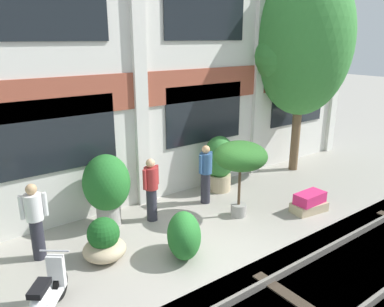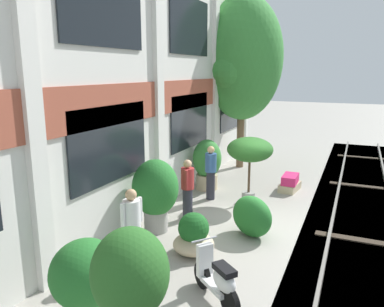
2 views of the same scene
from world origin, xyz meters
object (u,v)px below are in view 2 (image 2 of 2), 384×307
(potted_plant_glazed_jar, at_px, (207,163))
(resident_near_plants, at_px, (211,171))
(potted_plant_low_pan, at_px, (131,286))
(potted_plant_square_trough, at_px, (290,183))
(scooter_second_parked, at_px, (218,279))
(potted_plant_fluted_column, at_px, (155,191))
(potted_plant_terracotta_small, at_px, (250,151))
(topiary_hedge, at_px, (252,216))
(potted_plant_wide_bowl, at_px, (194,237))
(resident_by_doorway, at_px, (132,227))
(potted_plant_ribbed_drum, at_px, (86,278))
(resident_watching_tracks, at_px, (188,188))
(broadleaf_tree, at_px, (243,61))

(potted_plant_glazed_jar, xyz_separation_m, resident_near_plants, (-0.89, -0.48, -0.00))
(potted_plant_low_pan, relative_size, potted_plant_square_trough, 2.37)
(scooter_second_parked, bearing_deg, potted_plant_fluted_column, -3.44)
(potted_plant_terracotta_small, bearing_deg, resident_near_plants, 99.00)
(potted_plant_fluted_column, height_order, potted_plant_terracotta_small, potted_plant_terracotta_small)
(potted_plant_low_pan, distance_m, potted_plant_fluted_column, 5.30)
(potted_plant_fluted_column, bearing_deg, potted_plant_low_pan, -153.01)
(potted_plant_low_pan, bearing_deg, topiary_hedge, 1.92)
(potted_plant_glazed_jar, bearing_deg, potted_plant_wide_bowl, -161.85)
(potted_plant_square_trough, distance_m, resident_by_doorway, 6.63)
(potted_plant_glazed_jar, xyz_separation_m, topiary_hedge, (-2.91, -2.30, -0.40))
(potted_plant_terracotta_small, bearing_deg, potted_plant_low_pan, -173.43)
(resident_near_plants, bearing_deg, potted_plant_wide_bowl, -88.19)
(potted_plant_terracotta_small, distance_m, potted_plant_square_trough, 2.30)
(potted_plant_ribbed_drum, height_order, potted_plant_terracotta_small, potted_plant_terracotta_small)
(potted_plant_fluted_column, distance_m, potted_plant_terracotta_small, 3.29)
(potted_plant_square_trough, bearing_deg, potted_plant_wide_bowl, 167.73)
(potted_plant_glazed_jar, bearing_deg, potted_plant_fluted_column, -178.43)
(potted_plant_terracotta_small, xyz_separation_m, resident_by_doorway, (-4.64, 1.03, -0.67))
(potted_plant_square_trough, bearing_deg, resident_near_plants, 131.69)
(potted_plant_ribbed_drum, height_order, potted_plant_square_trough, potted_plant_ribbed_drum)
(potted_plant_fluted_column, bearing_deg, resident_by_doorway, -164.71)
(resident_watching_tracks, bearing_deg, scooter_second_parked, -74.62)
(potted_plant_wide_bowl, distance_m, potted_plant_terracotta_small, 3.76)
(broadleaf_tree, xyz_separation_m, potted_plant_glazed_jar, (-3.27, 0.13, -3.32))
(potted_plant_glazed_jar, xyz_separation_m, potted_plant_terracotta_small, (-0.72, -1.61, 0.66))
(potted_plant_square_trough, bearing_deg, scooter_second_parked, 179.46)
(broadleaf_tree, relative_size, topiary_hedge, 6.11)
(potted_plant_low_pan, relative_size, resident_by_doorway, 1.44)
(scooter_second_parked, bearing_deg, resident_near_plants, -28.96)
(potted_plant_low_pan, bearing_deg, broadleaf_tree, 11.50)
(potted_plant_glazed_jar, distance_m, topiary_hedge, 3.73)
(potted_plant_low_pan, height_order, scooter_second_parked, potted_plant_low_pan)
(potted_plant_fluted_column, bearing_deg, potted_plant_ribbed_drum, -167.86)
(potted_plant_wide_bowl, distance_m, potted_plant_fluted_column, 1.61)
(potted_plant_square_trough, relative_size, resident_by_doorway, 0.61)
(potted_plant_glazed_jar, height_order, resident_watching_tracks, potted_plant_glazed_jar)
(potted_plant_wide_bowl, relative_size, potted_plant_ribbed_drum, 0.66)
(potted_plant_terracotta_small, height_order, resident_by_doorway, potted_plant_terracotta_small)
(potted_plant_ribbed_drum, xyz_separation_m, topiary_hedge, (4.11, -1.46, -0.29))
(potted_plant_wide_bowl, xyz_separation_m, resident_near_plants, (3.39, 0.93, 0.50))
(potted_plant_glazed_jar, height_order, scooter_second_parked, potted_plant_glazed_jar)
(scooter_second_parked, bearing_deg, resident_watching_tracks, -19.03)
(potted_plant_terracotta_small, distance_m, resident_watching_tracks, 2.31)
(potted_plant_square_trough, relative_size, scooter_second_parked, 0.88)
(resident_near_plants, bearing_deg, resident_watching_tracks, -102.75)
(potted_plant_square_trough, bearing_deg, potted_plant_fluted_column, 151.69)
(potted_plant_fluted_column, relative_size, potted_plant_square_trough, 1.79)
(broadleaf_tree, height_order, topiary_hedge, broadleaf_tree)
(resident_watching_tracks, height_order, resident_near_plants, resident_near_plants)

